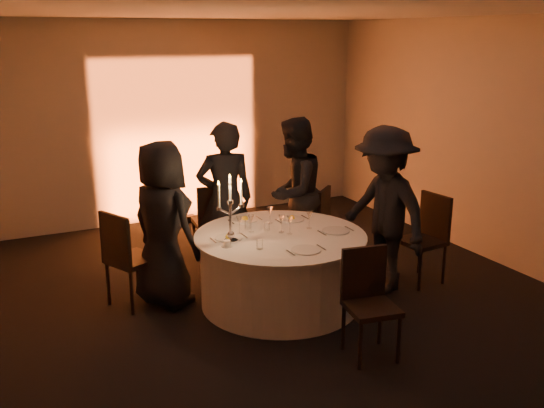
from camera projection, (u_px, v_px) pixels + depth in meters
name	position (u px, v px, depth m)	size (l,w,h in m)	color
floor	(280.00, 302.00, 6.51)	(7.00, 7.00, 0.00)	black
ceiling	(281.00, 10.00, 5.70)	(7.00, 7.00, 0.00)	silver
wall_back	(177.00, 122.00, 9.14)	(7.00, 7.00, 0.00)	#A9A59D
wall_right	(501.00, 143.00, 7.36)	(7.00, 7.00, 0.00)	#A9A59D
uplighter_fixture	(187.00, 219.00, 9.27)	(0.25, 0.12, 0.10)	black
banquet_table	(280.00, 269.00, 6.41)	(1.80, 1.80, 0.77)	black
chair_left	(126.00, 254.00, 6.27)	(0.61, 0.61, 1.04)	black
chair_back_left	(212.00, 217.00, 7.64)	(0.47, 0.47, 0.98)	black
chair_back_right	(316.00, 220.00, 7.62)	(0.58, 0.58, 0.94)	black
chair_right	(427.00, 233.00, 6.95)	(0.50, 0.50, 1.03)	black
chair_front	(368.00, 296.00, 5.36)	(0.49, 0.49, 0.97)	black
guest_left	(163.00, 225.00, 6.27)	(0.86, 0.56, 1.76)	black
guest_back_left	(225.00, 200.00, 7.07)	(0.67, 0.44, 1.84)	black
guest_back_right	(294.00, 193.00, 7.38)	(0.89, 0.69, 1.83)	black
guest_right	(384.00, 210.00, 6.62)	(1.19, 0.69, 1.85)	black
plate_left	(229.00, 237.00, 6.17)	(0.36, 0.28, 0.08)	white
plate_back_left	(245.00, 219.00, 6.77)	(0.35, 0.27, 0.08)	white
plate_back_right	(292.00, 218.00, 6.80)	(0.35, 0.27, 0.08)	white
plate_right	(336.00, 231.00, 6.40)	(0.36, 0.29, 0.01)	white
plate_front	(306.00, 250.00, 5.83)	(0.36, 0.29, 0.01)	white
coffee_cup	(227.00, 244.00, 5.94)	(0.11, 0.11, 0.07)	white
candelabra	(231.00, 219.00, 6.01)	(0.30, 0.14, 0.70)	silver
wine_glass_a	(239.00, 221.00, 6.28)	(0.07, 0.07, 0.19)	white
wine_glass_b	(290.00, 221.00, 6.28)	(0.07, 0.07, 0.19)	white
wine_glass_c	(251.00, 220.00, 6.34)	(0.07, 0.07, 0.19)	white
wine_glass_d	(270.00, 212.00, 6.63)	(0.07, 0.07, 0.19)	white
wine_glass_e	(281.00, 220.00, 6.33)	(0.07, 0.07, 0.19)	white
wine_glass_f	(309.00, 216.00, 6.46)	(0.07, 0.07, 0.19)	white
tumbler_a	(260.00, 244.00, 5.87)	(0.07, 0.07, 0.09)	white
tumbler_b	(267.00, 226.00, 6.42)	(0.07, 0.07, 0.09)	white
tumbler_c	(248.00, 225.00, 6.47)	(0.07, 0.07, 0.09)	white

